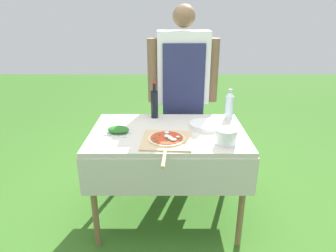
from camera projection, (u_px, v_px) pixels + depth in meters
ground_plane at (168, 217)px, 2.58m from camera, size 12.00×12.00×0.00m
prep_table at (168, 143)px, 2.33m from camera, size 1.19×0.79×0.80m
person_cook at (183, 86)px, 2.76m from camera, size 0.64×0.22×1.71m
pizza_on_peel at (167, 140)px, 2.10m from camera, size 0.37×0.58×0.06m
oil_bottle at (155, 103)px, 2.53m from camera, size 0.06×0.06×0.31m
water_bottle at (230, 105)px, 2.52m from camera, size 0.07×0.07×0.25m
herb_container at (119, 130)px, 2.25m from camera, size 0.22×0.19×0.05m
mixing_tub at (227, 137)px, 2.05m from camera, size 0.15×0.15×0.11m
plate_stack at (205, 125)px, 2.34m from camera, size 0.25×0.25×0.04m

